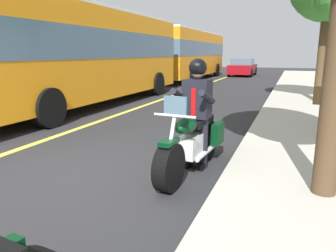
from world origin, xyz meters
TOP-DOWN VIEW (x-y plane):
  - ground_plane at (0.00, 0.00)m, footprint 80.00×80.00m
  - motorcycle_main at (-0.84, 1.44)m, footprint 2.22×0.68m
  - rider_main at (-1.03, 1.45)m, footprint 0.65×0.58m
  - bus_near at (-5.63, -3.92)m, footprint 11.05×2.70m
  - bus_far at (-18.27, -4.16)m, footprint 11.05×2.70m
  - car_silver at (-23.37, -1.10)m, footprint 4.60×1.92m

SIDE VIEW (x-z plane):
  - ground_plane at x=0.00m, z-range 0.00..0.00m
  - motorcycle_main at x=-0.84m, z-range -0.18..1.08m
  - car_silver at x=-23.37m, z-range -0.01..1.39m
  - rider_main at x=-1.03m, z-range 0.17..1.91m
  - bus_near at x=-5.63m, z-range 0.22..3.52m
  - bus_far at x=-18.27m, z-range 0.22..3.52m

